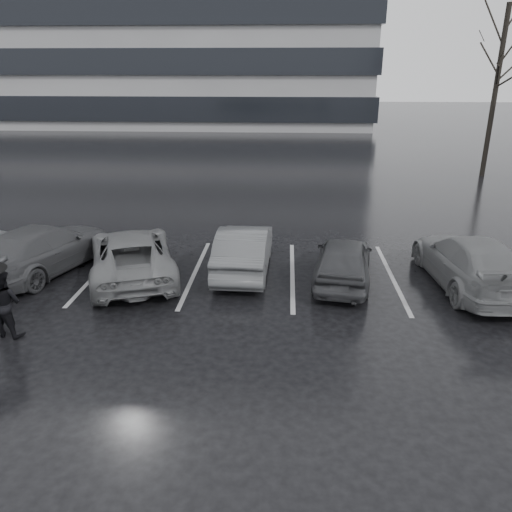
{
  "coord_description": "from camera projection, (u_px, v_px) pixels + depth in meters",
  "views": [
    {
      "loc": [
        0.37,
        -10.66,
        5.53
      ],
      "look_at": [
        -0.35,
        1.0,
        1.1
      ],
      "focal_mm": 35.0,
      "sensor_mm": 36.0,
      "label": 1
    }
  ],
  "objects": [
    {
      "name": "ground",
      "position": [
        268.0,
        314.0,
        11.93
      ],
      "size": [
        160.0,
        160.0,
        0.0
      ],
      "primitive_type": "plane",
      "color": "black",
      "rests_on": "ground"
    },
    {
      "name": "car_main",
      "position": [
        343.0,
        260.0,
        13.57
      ],
      "size": [
        2.01,
        3.85,
        1.25
      ],
      "primitive_type": "imported",
      "rotation": [
        0.0,
        0.0,
        2.99
      ],
      "color": "black",
      "rests_on": "ground"
    },
    {
      "name": "tree_north",
      "position": [
        495.0,
        94.0,
        25.66
      ],
      "size": [
        0.26,
        0.26,
        8.5
      ],
      "primitive_type": "cylinder",
      "color": "black",
      "rests_on": "ground"
    },
    {
      "name": "car_west_c",
      "position": [
        44.0,
        248.0,
        14.27
      ],
      "size": [
        3.12,
        5.02,
        1.36
      ],
      "primitive_type": "imported",
      "rotation": [
        0.0,
        0.0,
        2.86
      ],
      "color": "black",
      "rests_on": "ground"
    },
    {
      "name": "stall_stripes",
      "position": [
        244.0,
        273.0,
        14.31
      ],
      "size": [
        19.72,
        5.0,
        0.0
      ],
      "color": "#9C9C9E",
      "rests_on": "ground"
    },
    {
      "name": "car_west_a",
      "position": [
        244.0,
        249.0,
        14.27
      ],
      "size": [
        1.49,
        4.06,
        1.33
      ],
      "primitive_type": "imported",
      "rotation": [
        0.0,
        0.0,
        3.12
      ],
      "color": "#313134",
      "rests_on": "ground"
    },
    {
      "name": "car_west_b",
      "position": [
        132.0,
        254.0,
        13.89
      ],
      "size": [
        3.59,
        5.15,
        1.31
      ],
      "primitive_type": "imported",
      "rotation": [
        0.0,
        0.0,
        3.48
      ],
      "color": "#4A4A4D",
      "rests_on": "ground"
    },
    {
      "name": "pedestrian_right",
      "position": [
        4.0,
        303.0,
        10.75
      ],
      "size": [
        0.85,
        0.72,
        1.53
      ],
      "primitive_type": "imported",
      "rotation": [
        0.0,
        0.0,
        2.93
      ],
      "color": "black",
      "rests_on": "ground"
    },
    {
      "name": "car_east",
      "position": [
        470.0,
        261.0,
        13.27
      ],
      "size": [
        2.29,
        4.89,
        1.38
      ],
      "primitive_type": "imported",
      "rotation": [
        0.0,
        0.0,
        3.22
      ],
      "color": "#4A4A4D",
      "rests_on": "ground"
    }
  ]
}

